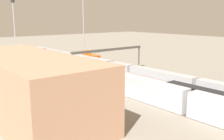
{
  "coord_description": "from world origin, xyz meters",
  "views": [
    {
      "loc": [
        -69.69,
        55.87,
        19.15
      ],
      "look_at": [
        -5.97,
        3.07,
        2.5
      ],
      "focal_mm": 41.77,
      "sensor_mm": 36.0,
      "label": 1
    }
  ],
  "objects": [
    {
      "name": "track_bed_3",
      "position": [
        0.0,
        2.5,
        0.06
      ],
      "size": [
        140.0,
        2.8,
        0.12
      ],
      "primitive_type": "cube",
      "color": "#3D3833",
      "rests_on": "ground_plane"
    },
    {
      "name": "train_on_track_2",
      "position": [
        2.72,
        -2.5,
        2.0
      ],
      "size": [
        119.8,
        3.06,
        3.8
      ],
      "color": "#B7BABF",
      "rests_on": "ground_plane"
    },
    {
      "name": "track_bed_4",
      "position": [
        0.0,
        7.5,
        0.06
      ],
      "size": [
        140.0,
        2.8,
        0.12
      ],
      "primitive_type": "cube",
      "color": "#4C443D",
      "rests_on": "ground_plane"
    },
    {
      "name": "maintenance_shed",
      "position": [
        -19.84,
        36.9,
        5.99
      ],
      "size": [
        41.85,
        15.2,
        11.99
      ],
      "primitive_type": "cube",
      "color": "tan",
      "rests_on": "ground_plane"
    },
    {
      "name": "train_on_track_1",
      "position": [
        21.33,
        -7.5,
        2.16
      ],
      "size": [
        10.0,
        3.0,
        5.0
      ],
      "color": "#D85914",
      "rests_on": "ground_plane"
    },
    {
      "name": "track_bed_2",
      "position": [
        0.0,
        -2.5,
        0.06
      ],
      "size": [
        140.0,
        2.8,
        0.12
      ],
      "primitive_type": "cube",
      "color": "#4C443D",
      "rests_on": "ground_plane"
    },
    {
      "name": "track_bed_1",
      "position": [
        0.0,
        -7.5,
        0.06
      ],
      "size": [
        140.0,
        2.8,
        0.12
      ],
      "primitive_type": "cube",
      "color": "#4C443D",
      "rests_on": "ground_plane"
    },
    {
      "name": "train_on_track_5",
      "position": [
        -5.04,
        12.5,
        2.62
      ],
      "size": [
        119.8,
        3.0,
        5.0
      ],
      "color": "silver",
      "rests_on": "ground_plane"
    },
    {
      "name": "light_mast_1",
      "position": [
        43.12,
        16.32,
        17.03
      ],
      "size": [
        2.8,
        0.7,
        26.65
      ],
      "color": "#9EA0A5",
      "rests_on": "ground_plane"
    },
    {
      "name": "signal_gantry",
      "position": [
        -0.68,
        0.0,
        7.55
      ],
      "size": [
        0.7,
        30.0,
        8.8
      ],
      "color": "#4C4742",
      "rests_on": "ground_plane"
    },
    {
      "name": "track_bed_0",
      "position": [
        0.0,
        -12.5,
        0.06
      ],
      "size": [
        140.0,
        2.8,
        0.12
      ],
      "primitive_type": "cube",
      "color": "#3D3833",
      "rests_on": "ground_plane"
    },
    {
      "name": "light_mast_0",
      "position": [
        38.75,
        -15.84,
        20.4
      ],
      "size": [
        2.8,
        0.7,
        32.89
      ],
      "color": "#9EA0A5",
      "rests_on": "ground_plane"
    },
    {
      "name": "track_bed_5",
      "position": [
        0.0,
        12.5,
        0.06
      ],
      "size": [
        140.0,
        2.8,
        0.12
      ],
      "primitive_type": "cube",
      "color": "#4C443D",
      "rests_on": "ground_plane"
    },
    {
      "name": "ground_plane",
      "position": [
        0.0,
        0.0,
        0.0
      ],
      "size": [
        400.0,
        400.0,
        0.0
      ],
      "primitive_type": "plane",
      "color": "gray"
    },
    {
      "name": "train_on_track_4",
      "position": [
        6.48,
        7.5,
        2.07
      ],
      "size": [
        114.8,
        3.06,
        4.4
      ],
      "color": "black",
      "rests_on": "ground_plane"
    }
  ]
}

